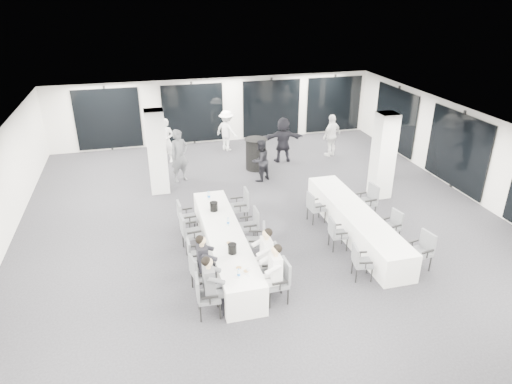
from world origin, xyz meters
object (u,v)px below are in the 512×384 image
standing_guest_b (260,158)px  standing_guest_f (283,137)px  standing_guest_d (332,133)px  chair_main_right_fourth (251,224)px  chair_main_right_near (280,279)px  ice_bucket_far (214,207)px  standing_guest_a (179,152)px  cocktail_table (256,154)px  chair_main_left_near (205,294)px  chair_main_right_second (271,262)px  standing_guest_c (227,128)px  ice_bucket_near (232,249)px  chair_side_right_mid (393,224)px  standing_guest_g (166,138)px  chair_side_left_mid (336,232)px  chair_main_left_second (199,272)px  chair_main_left_mid (194,253)px  standing_guest_h (386,147)px  chair_main_left_far (185,216)px  chair_side_left_far (314,206)px  chair_side_right_far (368,199)px  banquet_table_main (225,244)px  chair_side_left_near (360,260)px  banquet_table_side (355,223)px  chair_side_right_near (422,249)px  chair_main_right_mid (259,239)px  chair_main_right_far (241,204)px

standing_guest_b → standing_guest_f: size_ratio=0.85×
standing_guest_d → chair_main_right_fourth: bearing=23.0°
chair_main_right_near → ice_bucket_far: (-0.89, 3.24, 0.31)m
standing_guest_a → cocktail_table: bearing=-17.5°
chair_main_left_near → chair_main_right_second: (1.67, 0.80, -0.00)m
standing_guest_c → ice_bucket_near: standing_guest_c is taller
chair_side_right_mid → standing_guest_g: standing_guest_g is taller
chair_side_left_mid → standing_guest_b: 5.02m
standing_guest_a → ice_bucket_near: size_ratio=9.03×
chair_main_left_second → chair_main_left_mid: (0.00, 0.83, -0.03)m
ice_bucket_near → cocktail_table: bearing=71.1°
standing_guest_h → ice_bucket_near: size_ratio=8.79×
chair_main_left_far → standing_guest_d: size_ratio=0.51×
chair_side_left_mid → chair_side_left_far: bearing=-175.4°
chair_main_left_far → chair_side_right_far: bearing=82.5°
chair_main_left_second → chair_side_left_mid: bearing=91.6°
chair_main_left_far → standing_guest_c: 7.19m
standing_guest_a → standing_guest_c: (2.25, 2.83, -0.10)m
chair_side_left_mid → chair_side_right_far: size_ratio=0.84×
chair_main_left_near → standing_guest_c: standing_guest_c is taller
banquet_table_main → standing_guest_g: 7.49m
banquet_table_main → standing_guest_c: (1.69, 8.16, 0.59)m
banquet_table_main → standing_guest_g: size_ratio=2.57×
chair_side_left_near → banquet_table_side: bearing=167.6°
chair_side_left_mid → standing_guest_f: standing_guest_f is taller
cocktail_table → chair_main_left_second: 7.67m
chair_main_right_near → chair_main_right_fourth: (-0.00, 2.59, -0.01)m
chair_side_right_near → standing_guest_b: (-2.38, 6.34, 0.30)m
chair_main_right_mid → chair_side_left_far: (2.07, 1.46, -0.02)m
chair_main_right_mid → chair_side_left_far: 2.54m
standing_guest_h → chair_side_left_far: bearing=95.8°
cocktail_table → chair_side_right_far: cocktail_table is taller
chair_main_left_second → chair_side_right_mid: 5.47m
chair_main_right_far → standing_guest_b: 3.20m
chair_main_right_fourth → chair_side_left_mid: bearing=-112.7°
chair_main_right_second → standing_guest_b: 6.11m
chair_main_right_fourth → standing_guest_d: standing_guest_d is taller
chair_main_right_near → chair_main_right_fourth: size_ratio=1.01×
chair_main_left_near → standing_guest_f: 9.49m
chair_side_right_far → ice_bucket_far: (-4.63, 0.10, 0.28)m
chair_main_left_second → standing_guest_f: bearing=137.4°
banquet_table_main → ice_bucket_far: bearing=92.5°
chair_main_left_near → chair_side_left_near: (3.74, 0.41, -0.05)m
chair_side_right_near → standing_guest_h: bearing=-30.7°
chair_side_right_far → standing_guest_a: standing_guest_a is taller
cocktail_table → standing_guest_c: standing_guest_c is taller
cocktail_table → chair_side_right_far: 5.15m
banquet_table_main → chair_main_left_mid: size_ratio=5.75×
ice_bucket_far → chair_main_right_fourth: bearing=-36.1°
standing_guest_d → standing_guest_h: (1.07, -2.36, 0.07)m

